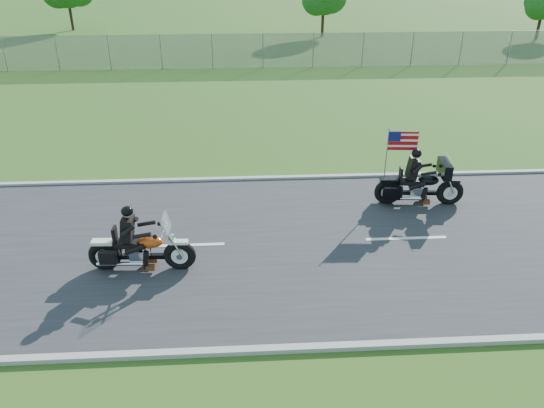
{
  "coord_description": "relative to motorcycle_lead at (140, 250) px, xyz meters",
  "views": [
    {
      "loc": [
        -0.33,
        -12.02,
        7.5
      ],
      "look_at": [
        0.37,
        0.0,
        1.2
      ],
      "focal_mm": 35.0,
      "sensor_mm": 36.0,
      "label": 1
    }
  ],
  "objects": [
    {
      "name": "fence",
      "position": [
        -2.1,
        21.0,
        0.44
      ],
      "size": [
        60.0,
        0.03,
        2.0
      ],
      "primitive_type": "cube",
      "color": "gray",
      "rests_on": "ground"
    },
    {
      "name": "motorcycle_follow",
      "position": [
        7.82,
        3.02,
        0.06
      ],
      "size": [
        2.69,
        0.9,
        2.24
      ],
      "rotation": [
        0.0,
        0.0,
        -0.08
      ],
      "color": "black",
      "rests_on": "ground"
    },
    {
      "name": "motorcycle_lead",
      "position": [
        0.0,
        0.0,
        0.0
      ],
      "size": [
        2.63,
        0.69,
        1.77
      ],
      "rotation": [
        0.0,
        0.0,
        -0.05
      ],
      "color": "black",
      "rests_on": "ground"
    },
    {
      "name": "ground",
      "position": [
        2.9,
        1.0,
        -0.56
      ],
      "size": [
        420.0,
        420.0,
        0.0
      ],
      "primitive_type": "plane",
      "color": "#215119",
      "rests_on": "ground"
    },
    {
      "name": "curb_north",
      "position": [
        2.9,
        5.05,
        -0.51
      ],
      "size": [
        120.0,
        0.18,
        0.12
      ],
      "primitive_type": "cube",
      "color": "#9E9B93",
      "rests_on": "ground"
    },
    {
      "name": "curb_south",
      "position": [
        2.9,
        -3.05,
        -0.51
      ],
      "size": [
        120.0,
        0.18,
        0.12
      ],
      "primitive_type": "cube",
      "color": "#9E9B93",
      "rests_on": "ground"
    },
    {
      "name": "road",
      "position": [
        2.9,
        1.0,
        -0.54
      ],
      "size": [
        120.0,
        8.0,
        0.04
      ],
      "primitive_type": "cube",
      "color": "#28282B",
      "rests_on": "ground"
    },
    {
      "name": "tree_fence_far",
      "position": [
        24.94,
        29.03,
        2.08
      ],
      "size": [
        3.08,
        2.87,
        4.2
      ],
      "color": "#382316",
      "rests_on": "ground"
    }
  ]
}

